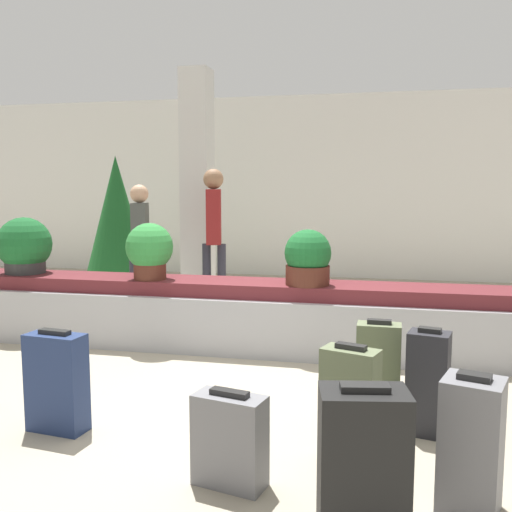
# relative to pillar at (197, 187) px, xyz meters

# --- Properties ---
(ground_plane) EXTENTS (18.00, 18.00, 0.00)m
(ground_plane) POSITION_rel_pillar_xyz_m (1.33, -3.76, -1.60)
(ground_plane) COLOR #9E937F
(back_wall) EXTENTS (18.00, 0.06, 3.20)m
(back_wall) POSITION_rel_pillar_xyz_m (1.33, 2.53, 0.00)
(back_wall) COLOR silver
(back_wall) RESTS_ON ground_plane
(carousel) EXTENTS (8.19, 0.72, 0.68)m
(carousel) POSITION_rel_pillar_xyz_m (1.33, -2.26, -1.28)
(carousel) COLOR #9E9EA3
(carousel) RESTS_ON ground_plane
(pillar) EXTENTS (0.39, 0.39, 3.20)m
(pillar) POSITION_rel_pillar_xyz_m (0.00, 0.00, 0.00)
(pillar) COLOR silver
(pillar) RESTS_ON ground_plane
(suitcase_0) EXTENTS (0.42, 0.26, 0.53)m
(suitcase_0) POSITION_rel_pillar_xyz_m (1.76, -4.83, -1.35)
(suitcase_0) COLOR slate
(suitcase_0) RESTS_ON ground_plane
(suitcase_1) EXTENTS (0.34, 0.33, 0.70)m
(suitcase_1) POSITION_rel_pillar_xyz_m (2.97, -4.83, -1.26)
(suitcase_1) COLOR slate
(suitcase_1) RESTS_ON ground_plane
(suitcase_2) EXTENTS (0.30, 0.18, 0.70)m
(suitcase_2) POSITION_rel_pillar_xyz_m (2.52, -3.74, -1.26)
(suitcase_2) COLOR #5B6647
(suitcase_2) RESTS_ON ground_plane
(suitcase_3) EXTENTS (0.29, 0.25, 0.70)m
(suitcase_3) POSITION_rel_pillar_xyz_m (2.83, -3.94, -1.26)
(suitcase_3) COLOR #232328
(suitcase_3) RESTS_ON ground_plane
(suitcase_4) EXTENTS (0.41, 0.23, 0.68)m
(suitcase_4) POSITION_rel_pillar_xyz_m (0.47, -4.40, -1.27)
(suitcase_4) COLOR navy
(suitcase_4) RESTS_ON ground_plane
(suitcase_5) EXTENTS (0.37, 0.27, 0.68)m
(suitcase_5) POSITION_rel_pillar_xyz_m (2.36, -4.34, -1.27)
(suitcase_5) COLOR #5B6647
(suitcase_5) RESTS_ON ground_plane
(suitcase_6) EXTENTS (0.44, 0.33, 0.72)m
(suitcase_6) POSITION_rel_pillar_xyz_m (2.46, -5.13, -1.25)
(suitcase_6) COLOR black
(suitcase_6) RESTS_ON ground_plane
(potted_plant_0) EXTENTS (0.47, 0.47, 0.56)m
(potted_plant_0) POSITION_rel_pillar_xyz_m (0.27, -2.36, -0.63)
(potted_plant_0) COLOR #4C2319
(potted_plant_0) RESTS_ON carousel
(potted_plant_1) EXTENTS (0.44, 0.44, 0.52)m
(potted_plant_1) POSITION_rel_pillar_xyz_m (1.85, -2.34, -0.68)
(potted_plant_1) COLOR #4C2319
(potted_plant_1) RESTS_ON carousel
(potted_plant_2) EXTENTS (0.57, 0.57, 0.60)m
(potted_plant_2) POSITION_rel_pillar_xyz_m (-1.20, -2.25, -0.64)
(potted_plant_2) COLOR #2D2D2D
(potted_plant_2) RESTS_ON carousel
(traveler_0) EXTENTS (0.31, 0.35, 1.63)m
(traveler_0) POSITION_rel_pillar_xyz_m (-0.43, -0.98, -0.63)
(traveler_0) COLOR #282833
(traveler_0) RESTS_ON ground_plane
(traveler_1) EXTENTS (0.31, 0.35, 1.82)m
(traveler_1) POSITION_rel_pillar_xyz_m (0.44, -0.69, -0.49)
(traveler_1) COLOR #282833
(traveler_1) RESTS_ON ground_plane
(decorated_tree) EXTENTS (1.00, 1.00, 2.05)m
(decorated_tree) POSITION_rel_pillar_xyz_m (-1.25, 0.04, -0.49)
(decorated_tree) COLOR #4C331E
(decorated_tree) RESTS_ON ground_plane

